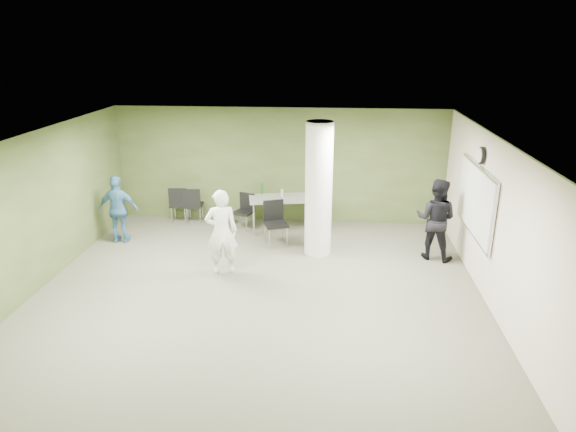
# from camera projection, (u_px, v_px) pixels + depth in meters

# --- Properties ---
(floor) EXTENTS (8.00, 8.00, 0.00)m
(floor) POSITION_uv_depth(u_px,v_px,m) (258.00, 295.00, 9.18)
(floor) COLOR #555442
(floor) RESTS_ON ground
(ceiling) EXTENTS (8.00, 8.00, 0.00)m
(ceiling) POSITION_uv_depth(u_px,v_px,m) (254.00, 140.00, 8.25)
(ceiling) COLOR white
(ceiling) RESTS_ON wall_back
(wall_back) EXTENTS (8.00, 2.80, 0.02)m
(wall_back) POSITION_uv_depth(u_px,v_px,m) (280.00, 166.00, 12.48)
(wall_back) COLOR #414F25
(wall_back) RESTS_ON floor
(wall_left) EXTENTS (0.02, 8.00, 2.80)m
(wall_left) POSITION_uv_depth(u_px,v_px,m) (32.00, 215.00, 9.04)
(wall_left) COLOR #414F25
(wall_left) RESTS_ON floor
(wall_right_cream) EXTENTS (0.02, 8.00, 2.80)m
(wall_right_cream) POSITION_uv_depth(u_px,v_px,m) (498.00, 228.00, 8.39)
(wall_right_cream) COLOR beige
(wall_right_cream) RESTS_ON floor
(column) EXTENTS (0.56, 0.56, 2.80)m
(column) POSITION_uv_depth(u_px,v_px,m) (319.00, 190.00, 10.51)
(column) COLOR silver
(column) RESTS_ON floor
(whiteboard) EXTENTS (0.05, 2.30, 1.30)m
(whiteboard) POSITION_uv_depth(u_px,v_px,m) (475.00, 200.00, 9.49)
(whiteboard) COLOR silver
(whiteboard) RESTS_ON wall_right_cream
(wall_clock) EXTENTS (0.06, 0.32, 0.32)m
(wall_clock) POSITION_uv_depth(u_px,v_px,m) (481.00, 155.00, 9.21)
(wall_clock) COLOR black
(wall_clock) RESTS_ON wall_right_cream
(folding_table) EXTENTS (1.82, 1.05, 1.06)m
(folding_table) POSITION_uv_depth(u_px,v_px,m) (285.00, 199.00, 12.02)
(folding_table) COLOR gray
(folding_table) RESTS_ON floor
(wastebasket) EXTENTS (0.27, 0.27, 0.31)m
(wastebasket) POSITION_uv_depth(u_px,v_px,m) (227.00, 219.00, 12.52)
(wastebasket) COLOR #4C4C4C
(wastebasket) RESTS_ON floor
(chair_back_left) EXTENTS (0.49, 0.49, 0.92)m
(chair_back_left) POSITION_uv_depth(u_px,v_px,m) (179.00, 202.00, 12.55)
(chair_back_left) COLOR black
(chair_back_left) RESTS_ON floor
(chair_back_right) EXTENTS (0.49, 0.49, 0.90)m
(chair_back_right) POSITION_uv_depth(u_px,v_px,m) (193.00, 203.00, 12.53)
(chair_back_right) COLOR black
(chair_back_right) RESTS_ON floor
(chair_table_left) EXTENTS (0.54, 0.54, 0.84)m
(chair_table_left) POSITION_uv_depth(u_px,v_px,m) (245.00, 208.00, 12.25)
(chair_table_left) COLOR black
(chair_table_left) RESTS_ON floor
(chair_table_right) EXTENTS (0.62, 0.62, 0.96)m
(chair_table_right) POSITION_uv_depth(u_px,v_px,m) (275.00, 219.00, 11.31)
(chair_table_right) COLOR black
(chair_table_right) RESTS_ON floor
(woman_white) EXTENTS (0.70, 0.55, 1.69)m
(woman_white) POSITION_uv_depth(u_px,v_px,m) (222.00, 232.00, 9.77)
(woman_white) COLOR white
(woman_white) RESTS_ON floor
(man_black) EXTENTS (1.01, 0.91, 1.70)m
(man_black) POSITION_uv_depth(u_px,v_px,m) (436.00, 219.00, 10.45)
(man_black) COLOR black
(man_black) RESTS_ON floor
(man_blue) EXTENTS (0.90, 0.38, 1.53)m
(man_blue) POSITION_uv_depth(u_px,v_px,m) (119.00, 210.00, 11.30)
(man_blue) COLOR teal
(man_blue) RESTS_ON floor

